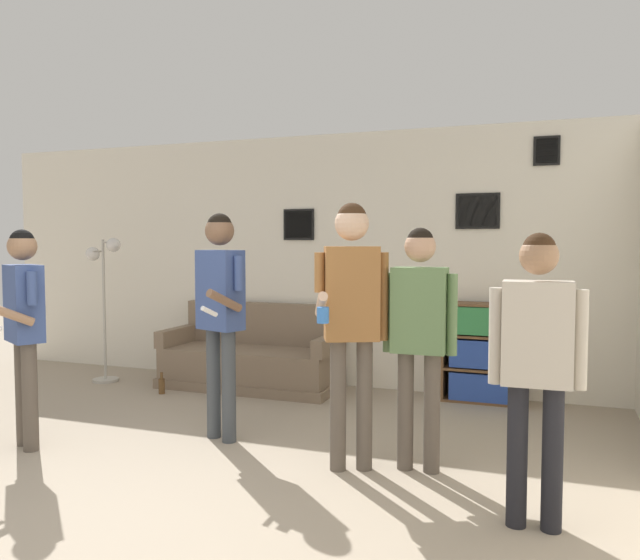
# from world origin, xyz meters

# --- Properties ---
(ground_plane) EXTENTS (20.00, 20.00, 0.00)m
(ground_plane) POSITION_xyz_m (0.00, 0.00, 0.00)
(ground_plane) COLOR gray
(wall_back) EXTENTS (8.45, 0.08, 2.70)m
(wall_back) POSITION_xyz_m (0.01, 3.85, 1.35)
(wall_back) COLOR silver
(wall_back) RESTS_ON ground_plane
(couch) EXTENTS (1.90, 0.80, 0.87)m
(couch) POSITION_xyz_m (-0.72, 3.44, 0.29)
(couch) COLOR #7A6651
(couch) RESTS_ON ground_plane
(bookshelf) EXTENTS (0.81, 0.30, 0.96)m
(bookshelf) POSITION_xyz_m (1.69, 3.63, 0.48)
(bookshelf) COLOR brown
(bookshelf) RESTS_ON ground_plane
(floor_lamp) EXTENTS (0.43, 0.28, 1.59)m
(floor_lamp) POSITION_xyz_m (-2.36, 3.10, 1.08)
(floor_lamp) COLOR #ADA89E
(floor_lamp) RESTS_ON ground_plane
(person_player_foreground_left) EXTENTS (0.44, 0.58, 1.64)m
(person_player_foreground_left) POSITION_xyz_m (-1.42, 1.05, 1.01)
(person_player_foreground_left) COLOR brown
(person_player_foreground_left) RESTS_ON ground_plane
(person_player_foreground_center) EXTENTS (0.47, 0.57, 1.77)m
(person_player_foreground_center) POSITION_xyz_m (-0.14, 1.73, 1.10)
(person_player_foreground_center) COLOR #3D4247
(person_player_foreground_center) RESTS_ON ground_plane
(person_watcher_holding_cup) EXTENTS (0.46, 0.56, 1.81)m
(person_watcher_holding_cup) POSITION_xyz_m (1.01, 1.46, 1.13)
(person_watcher_holding_cup) COLOR brown
(person_watcher_holding_cup) RESTS_ON ground_plane
(person_spectator_near_bookshelf) EXTENTS (0.50, 0.21, 1.65)m
(person_spectator_near_bookshelf) POSITION_xyz_m (1.44, 1.60, 1.01)
(person_spectator_near_bookshelf) COLOR brown
(person_spectator_near_bookshelf) RESTS_ON ground_plane
(person_spectator_far_right) EXTENTS (0.50, 0.21, 1.60)m
(person_spectator_far_right) POSITION_xyz_m (2.20, 0.97, 0.97)
(person_spectator_far_right) COLOR black
(person_spectator_far_right) RESTS_ON ground_plane
(bottle_on_floor) EXTENTS (0.06, 0.06, 0.22)m
(bottle_on_floor) POSITION_xyz_m (-1.44, 2.82, 0.09)
(bottle_on_floor) COLOR brown
(bottle_on_floor) RESTS_ON ground_plane
(drinking_cup) EXTENTS (0.08, 0.08, 0.10)m
(drinking_cup) POSITION_xyz_m (1.88, 3.63, 1.01)
(drinking_cup) COLOR white
(drinking_cup) RESTS_ON bookshelf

